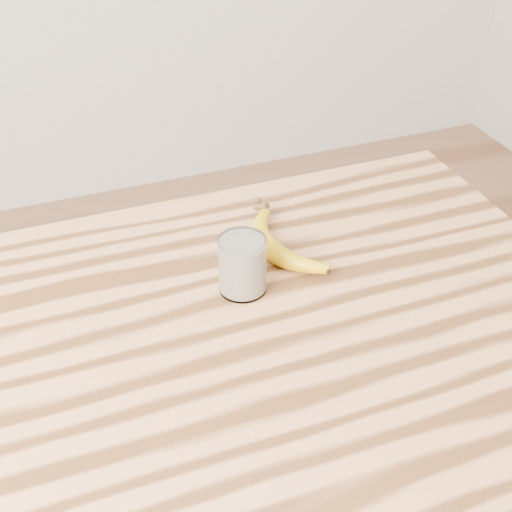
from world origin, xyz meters
name	(u,v)px	position (x,y,z in m)	size (l,w,h in m)	color
room	(167,13)	(0.00, 0.00, 1.35)	(4.04, 4.04, 2.70)	#896143
table	(198,430)	(0.00, 0.00, 0.77)	(1.20, 0.80, 0.90)	#B97A4B
smoothie_glass	(242,265)	(0.11, 0.12, 0.94)	(0.07, 0.07, 0.09)	white
banana	(269,248)	(0.18, 0.18, 0.92)	(0.10, 0.26, 0.03)	#C79D07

